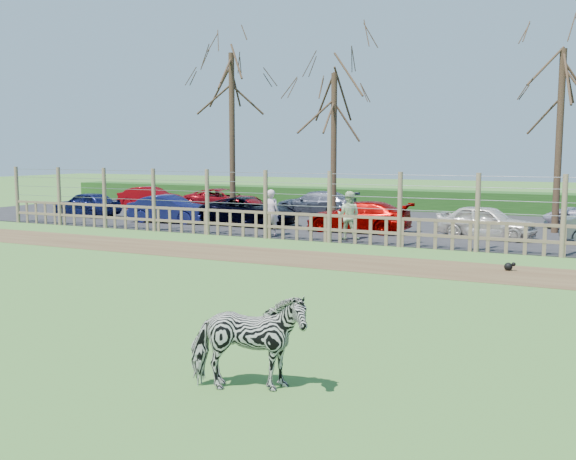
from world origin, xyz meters
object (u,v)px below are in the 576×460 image
at_px(tree_left, 232,96).
at_px(car_1, 170,209).
at_px(car_8, 223,200).
at_px(tree_mid, 334,112).
at_px(car_4, 486,222).
at_px(tree_right, 561,96).
at_px(car_3, 358,217).
at_px(car_7, 151,198).
at_px(visitor_b, 349,215).
at_px(zebra, 248,342).
at_px(crow, 509,266).
at_px(car_0, 87,204).
at_px(car_2, 249,211).
at_px(visitor_a, 271,212).
at_px(car_9, 315,203).

xyz_separation_m(tree_left, car_1, (-2.15, -1.85, -4.98)).
distance_m(car_1, car_8, 5.51).
relative_size(tree_mid, car_1, 1.87).
xyz_separation_m(car_1, car_4, (13.47, 0.57, 0.00)).
bearing_deg(car_1, tree_right, -84.18).
relative_size(car_3, car_7, 1.14).
bearing_deg(visitor_b, car_8, -40.62).
bearing_deg(tree_right, zebra, -98.14).
bearing_deg(crow, tree_right, 85.65).
bearing_deg(crow, car_0, 163.14).
relative_size(car_1, car_4, 1.03).
bearing_deg(zebra, car_3, -8.88).
xyz_separation_m(tree_left, car_8, (-2.69, 3.64, -4.98)).
distance_m(tree_mid, car_2, 5.65).
bearing_deg(car_2, car_0, 93.62).
xyz_separation_m(tree_right, visitor_a, (-9.58, -5.40, -4.34)).
xyz_separation_m(crow, car_0, (-20.23, 6.13, 0.52)).
distance_m(car_3, car_8, 10.53).
height_order(tree_left, crow, tree_left).
relative_size(crow, car_8, 0.07).
height_order(car_0, car_4, same).
distance_m(tree_right, zebra, 20.25).
xyz_separation_m(visitor_b, car_9, (-4.47, 7.59, -0.26)).
xyz_separation_m(car_2, car_4, (9.74, 0.08, 0.00)).
distance_m(tree_right, visitor_a, 11.82).
height_order(car_4, car_8, same).
height_order(zebra, car_2, zebra).
distance_m(tree_left, car_8, 6.72).
distance_m(tree_right, car_2, 13.09).
relative_size(tree_left, car_4, 2.24).
distance_m(car_2, car_8, 6.57).
relative_size(tree_left, car_3, 1.90).
xyz_separation_m(zebra, car_8, (-13.39, 21.66, -0.03)).
height_order(car_3, car_4, same).
distance_m(tree_mid, car_0, 12.85).
bearing_deg(tree_left, visitor_b, -28.26).
height_order(car_2, car_9, same).
height_order(car_2, car_4, same).
xyz_separation_m(car_3, car_4, (4.80, 0.21, 0.00)).
bearing_deg(car_2, car_7, 65.32).
xyz_separation_m(car_0, car_4, (18.73, 0.05, 0.00)).
relative_size(zebra, car_7, 0.43).
height_order(tree_mid, car_0, tree_mid).
height_order(car_3, car_7, same).
bearing_deg(visitor_a, car_8, -53.09).
height_order(tree_mid, visitor_b, tree_mid).
height_order(tree_left, visitor_a, tree_left).
bearing_deg(tree_left, tree_mid, 12.53).
height_order(visitor_a, car_8, visitor_a).
bearing_deg(car_9, tree_mid, 34.05).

